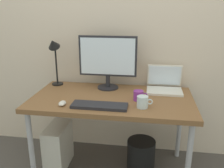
{
  "coord_description": "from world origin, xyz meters",
  "views": [
    {
      "loc": [
        0.3,
        -1.97,
        1.49
      ],
      "look_at": [
        0.0,
        0.0,
        0.85
      ],
      "focal_mm": 39.37,
      "sensor_mm": 36.0,
      "label": 1
    }
  ],
  "objects_px": {
    "monitor": "(108,59)",
    "computer_tower": "(58,146)",
    "desk": "(112,104)",
    "desk_lamp": "(54,51)",
    "keyboard": "(99,106)",
    "coffee_mug": "(139,95)",
    "wastebasket": "(141,155)",
    "mouse": "(62,103)",
    "laptop": "(164,84)",
    "glass_cup": "(143,102)"
  },
  "relations": [
    {
      "from": "laptop",
      "to": "wastebasket",
      "type": "height_order",
      "value": "laptop"
    },
    {
      "from": "laptop",
      "to": "coffee_mug",
      "type": "distance_m",
      "value": 0.36
    },
    {
      "from": "keyboard",
      "to": "mouse",
      "type": "distance_m",
      "value": 0.3
    },
    {
      "from": "laptop",
      "to": "coffee_mug",
      "type": "height_order",
      "value": "laptop"
    },
    {
      "from": "desk_lamp",
      "to": "mouse",
      "type": "bearing_deg",
      "value": -64.22
    },
    {
      "from": "computer_tower",
      "to": "wastebasket",
      "type": "xyz_separation_m",
      "value": [
        0.78,
        0.06,
        -0.06
      ]
    },
    {
      "from": "laptop",
      "to": "glass_cup",
      "type": "relative_size",
      "value": 2.59
    },
    {
      "from": "desk_lamp",
      "to": "wastebasket",
      "type": "xyz_separation_m",
      "value": [
        0.86,
        -0.2,
        -0.92
      ]
    },
    {
      "from": "keyboard",
      "to": "computer_tower",
      "type": "bearing_deg",
      "value": 155.83
    },
    {
      "from": "glass_cup",
      "to": "wastebasket",
      "type": "xyz_separation_m",
      "value": [
        -0.0,
        0.22,
        -0.63
      ]
    },
    {
      "from": "monitor",
      "to": "wastebasket",
      "type": "xyz_separation_m",
      "value": [
        0.35,
        -0.2,
        -0.86
      ]
    },
    {
      "from": "monitor",
      "to": "computer_tower",
      "type": "bearing_deg",
      "value": -148.94
    },
    {
      "from": "laptop",
      "to": "mouse",
      "type": "height_order",
      "value": "laptop"
    },
    {
      "from": "keyboard",
      "to": "coffee_mug",
      "type": "height_order",
      "value": "coffee_mug"
    },
    {
      "from": "desk",
      "to": "glass_cup",
      "type": "relative_size",
      "value": 11.25
    },
    {
      "from": "monitor",
      "to": "wastebasket",
      "type": "height_order",
      "value": "monitor"
    },
    {
      "from": "monitor",
      "to": "keyboard",
      "type": "height_order",
      "value": "monitor"
    },
    {
      "from": "desk",
      "to": "laptop",
      "type": "relative_size",
      "value": 4.34
    },
    {
      "from": "mouse",
      "to": "computer_tower",
      "type": "distance_m",
      "value": 0.6
    },
    {
      "from": "glass_cup",
      "to": "computer_tower",
      "type": "height_order",
      "value": "glass_cup"
    },
    {
      "from": "wastebasket",
      "to": "glass_cup",
      "type": "bearing_deg",
      "value": -89.99
    },
    {
      "from": "coffee_mug",
      "to": "computer_tower",
      "type": "bearing_deg",
      "value": 179.37
    },
    {
      "from": "laptop",
      "to": "desk",
      "type": "bearing_deg",
      "value": -151.02
    },
    {
      "from": "coffee_mug",
      "to": "keyboard",
      "type": "bearing_deg",
      "value": -146.59
    },
    {
      "from": "glass_cup",
      "to": "laptop",
      "type": "bearing_deg",
      "value": 67.03
    },
    {
      "from": "monitor",
      "to": "keyboard",
      "type": "bearing_deg",
      "value": -88.47
    },
    {
      "from": "desk_lamp",
      "to": "computer_tower",
      "type": "xyz_separation_m",
      "value": [
        0.08,
        -0.26,
        -0.86
      ]
    },
    {
      "from": "desk",
      "to": "coffee_mug",
      "type": "distance_m",
      "value": 0.25
    },
    {
      "from": "monitor",
      "to": "laptop",
      "type": "xyz_separation_m",
      "value": [
        0.53,
        0.01,
        -0.22
      ]
    },
    {
      "from": "monitor",
      "to": "mouse",
      "type": "distance_m",
      "value": 0.62
    },
    {
      "from": "monitor",
      "to": "keyboard",
      "type": "distance_m",
      "value": 0.54
    },
    {
      "from": "mouse",
      "to": "wastebasket",
      "type": "relative_size",
      "value": 0.3
    },
    {
      "from": "monitor",
      "to": "laptop",
      "type": "height_order",
      "value": "monitor"
    },
    {
      "from": "desk",
      "to": "desk_lamp",
      "type": "bearing_deg",
      "value": 158.19
    },
    {
      "from": "laptop",
      "to": "mouse",
      "type": "relative_size",
      "value": 3.56
    },
    {
      "from": "glass_cup",
      "to": "monitor",
      "type": "bearing_deg",
      "value": 129.34
    },
    {
      "from": "coffee_mug",
      "to": "mouse",
      "type": "bearing_deg",
      "value": -161.04
    },
    {
      "from": "desk_lamp",
      "to": "glass_cup",
      "type": "height_order",
      "value": "desk_lamp"
    },
    {
      "from": "laptop",
      "to": "computer_tower",
      "type": "height_order",
      "value": "laptop"
    },
    {
      "from": "monitor",
      "to": "glass_cup",
      "type": "relative_size",
      "value": 4.38
    },
    {
      "from": "desk",
      "to": "keyboard",
      "type": "height_order",
      "value": "keyboard"
    },
    {
      "from": "wastebasket",
      "to": "coffee_mug",
      "type": "bearing_deg",
      "value": -118.44
    },
    {
      "from": "laptop",
      "to": "glass_cup",
      "type": "distance_m",
      "value": 0.47
    },
    {
      "from": "desk_lamp",
      "to": "mouse",
      "type": "height_order",
      "value": "desk_lamp"
    },
    {
      "from": "keyboard",
      "to": "glass_cup",
      "type": "bearing_deg",
      "value": 7.6
    },
    {
      "from": "desk_lamp",
      "to": "coffee_mug",
      "type": "height_order",
      "value": "desk_lamp"
    },
    {
      "from": "computer_tower",
      "to": "coffee_mug",
      "type": "bearing_deg",
      "value": -0.63
    },
    {
      "from": "desk_lamp",
      "to": "glass_cup",
      "type": "distance_m",
      "value": 1.01
    },
    {
      "from": "monitor",
      "to": "coffee_mug",
      "type": "distance_m",
      "value": 0.48
    },
    {
      "from": "laptop",
      "to": "keyboard",
      "type": "height_order",
      "value": "laptop"
    }
  ]
}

